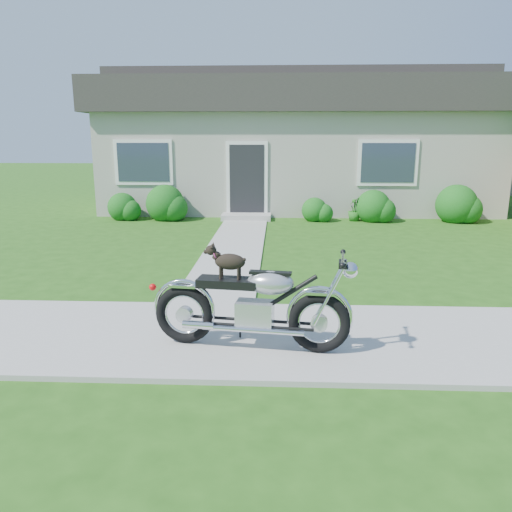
{
  "coord_description": "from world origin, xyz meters",
  "views": [
    {
      "loc": [
        -0.58,
        -5.51,
        2.31
      ],
      "look_at": [
        -0.88,
        1.0,
        0.75
      ],
      "focal_mm": 35.0,
      "sensor_mm": 36.0,
      "label": 1
    }
  ],
  "objects": [
    {
      "name": "ground",
      "position": [
        0.0,
        0.0,
        0.0
      ],
      "size": [
        80.0,
        80.0,
        0.0
      ],
      "primitive_type": "plane",
      "color": "#235114",
      "rests_on": "ground"
    },
    {
      "name": "sidewalk",
      "position": [
        0.0,
        0.0,
        0.02
      ],
      "size": [
        24.0,
        2.2,
        0.04
      ],
      "primitive_type": "cube",
      "color": "#9E9B93",
      "rests_on": "ground"
    },
    {
      "name": "walkway",
      "position": [
        -1.5,
        5.0,
        0.01
      ],
      "size": [
        1.2,
        8.0,
        0.03
      ],
      "primitive_type": "cube",
      "color": "#9E9B93",
      "rests_on": "ground"
    },
    {
      "name": "house",
      "position": [
        -0.0,
        11.99,
        2.16
      ],
      "size": [
        12.6,
        7.03,
        4.5
      ],
      "color": "#B4ADA2",
      "rests_on": "ground"
    },
    {
      "name": "shrub_row",
      "position": [
        0.1,
        8.5,
        0.43
      ],
      "size": [
        10.38,
        1.13,
        1.13
      ],
      "color": "#185917",
      "rests_on": "ground"
    },
    {
      "name": "potted_plant_left",
      "position": [
        -3.76,
        8.55,
        0.43
      ],
      "size": [
        0.78,
        0.87,
        0.86
      ],
      "primitive_type": "imported",
      "rotation": [
        0.0,
        0.0,
        1.73
      ],
      "color": "#1E5115",
      "rests_on": "ground"
    },
    {
      "name": "potted_plant_right",
      "position": [
        1.56,
        8.55,
        0.33
      ],
      "size": [
        0.46,
        0.46,
        0.66
      ],
      "primitive_type": "imported",
      "rotation": [
        0.0,
        0.0,
        4.44
      ],
      "color": "#25701E",
      "rests_on": "ground"
    },
    {
      "name": "motorcycle_with_dog",
      "position": [
        -0.83,
        -0.39,
        0.54
      ],
      "size": [
        2.22,
        0.63,
        1.14
      ],
      "rotation": [
        0.0,
        0.0,
        -0.13
      ],
      "color": "black",
      "rests_on": "sidewalk"
    }
  ]
}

